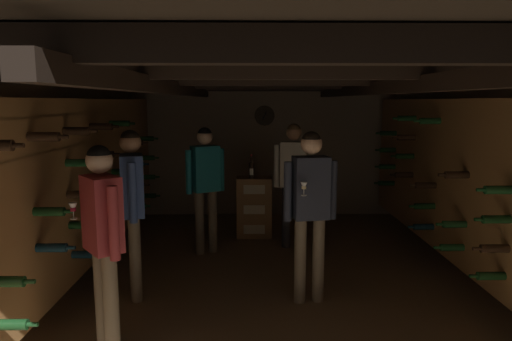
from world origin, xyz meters
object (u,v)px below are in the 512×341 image
Objects in this scene: display_bottle at (251,169)px; person_guest_mid_left at (133,197)px; person_host_center at (310,200)px; person_guest_near_left at (103,229)px; person_guest_far_left at (205,178)px; wine_crate_stack at (254,207)px; person_guest_far_right at (294,173)px.

display_bottle is 0.20× the size of person_guest_mid_left.
person_host_center is 1.79m from person_guest_mid_left.
person_guest_far_left is at bearing 76.48° from person_guest_near_left.
wine_crate_stack is 0.53× the size of person_guest_far_left.
person_guest_far_right is at bearing 41.95° from person_guest_mid_left.
person_guest_near_left reaches higher than display_bottle.
person_guest_near_left is (-0.58, -2.41, 0.00)m from person_guest_far_left.
person_guest_far_left is at bearing -130.92° from wine_crate_stack.
person_guest_far_left is (-0.61, -0.69, -0.01)m from display_bottle.
display_bottle is 0.76m from person_guest_far_right.
person_guest_far_left is at bearing 66.86° from person_guest_mid_left.
display_bottle is 0.92m from person_guest_far_left.
person_host_center is 1.00× the size of person_guest_mid_left.
person_host_center is 1.01× the size of person_guest_far_right.
person_guest_near_left is at bearing -103.52° from person_guest_far_left.
person_guest_mid_left is at bearing -138.05° from person_guest_far_right.
display_bottle is 2.42m from person_guest_mid_left.
wine_crate_stack is 0.59m from display_bottle.
person_guest_far_left reaches higher than display_bottle.
display_bottle is 2.29m from person_host_center.
person_guest_mid_left reaches higher than person_guest_far_left.
person_guest_mid_left is (-1.21, -2.09, 0.03)m from display_bottle.
wine_crate_stack is at bearing 59.87° from person_guest_mid_left.
person_guest_near_left reaches higher than wine_crate_stack.
person_guest_far_right is (-0.00, 1.72, -0.01)m from person_host_center.
person_guest_near_left is at bearing -124.04° from person_guest_far_right.
wine_crate_stack is at bearing 134.22° from person_guest_far_right.
person_guest_far_right reaches higher than person_guest_far_left.
person_host_center is 1.97m from person_guest_near_left.
person_guest_far_left is 1.00× the size of person_guest_near_left.
wine_crate_stack is 0.52× the size of person_host_center.
person_host_center reaches higher than person_guest_far_right.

